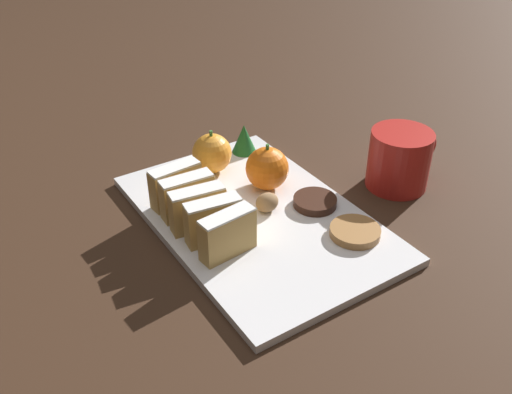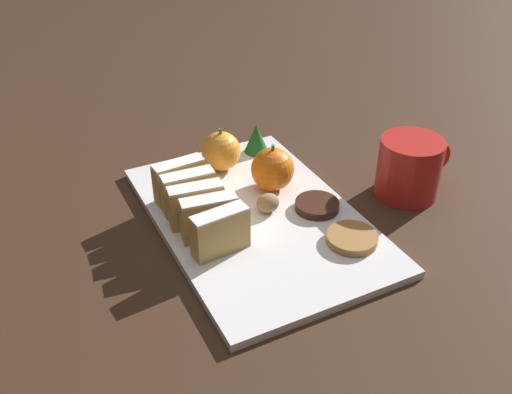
# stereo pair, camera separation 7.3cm
# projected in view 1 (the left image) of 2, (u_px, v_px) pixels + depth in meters

# --- Properties ---
(ground_plane) EXTENTS (6.00, 6.00, 0.00)m
(ground_plane) POSITION_uv_depth(u_px,v_px,m) (256.00, 221.00, 0.82)
(ground_plane) COLOR #382316
(serving_platter) EXTENTS (0.27, 0.41, 0.01)m
(serving_platter) POSITION_uv_depth(u_px,v_px,m) (256.00, 218.00, 0.81)
(serving_platter) COLOR white
(serving_platter) RESTS_ON ground_plane
(stollen_slice_front) EXTENTS (0.08, 0.03, 0.06)m
(stollen_slice_front) POSITION_uv_depth(u_px,v_px,m) (228.00, 234.00, 0.72)
(stollen_slice_front) COLOR tan
(stollen_slice_front) RESTS_ON serving_platter
(stollen_slice_second) EXTENTS (0.08, 0.04, 0.06)m
(stollen_slice_second) POSITION_uv_depth(u_px,v_px,m) (214.00, 221.00, 0.75)
(stollen_slice_second) COLOR tan
(stollen_slice_second) RESTS_ON serving_platter
(stollen_slice_third) EXTENTS (0.08, 0.03, 0.06)m
(stollen_slice_third) POSITION_uv_depth(u_px,v_px,m) (198.00, 209.00, 0.77)
(stollen_slice_third) COLOR tan
(stollen_slice_third) RESTS_ON serving_platter
(stollen_slice_fourth) EXTENTS (0.08, 0.03, 0.06)m
(stollen_slice_fourth) POSITION_uv_depth(u_px,v_px,m) (187.00, 196.00, 0.80)
(stollen_slice_fourth) COLOR tan
(stollen_slice_fourth) RESTS_ON serving_platter
(stollen_slice_fifth) EXTENTS (0.08, 0.03, 0.06)m
(stollen_slice_fifth) POSITION_uv_depth(u_px,v_px,m) (176.00, 185.00, 0.82)
(stollen_slice_fifth) COLOR tan
(stollen_slice_fifth) RESTS_ON serving_platter
(orange_near) EXTENTS (0.06, 0.06, 0.07)m
(orange_near) POSITION_uv_depth(u_px,v_px,m) (212.00, 153.00, 0.90)
(orange_near) COLOR orange
(orange_near) RESTS_ON serving_platter
(orange_far) EXTENTS (0.07, 0.07, 0.07)m
(orange_far) POSITION_uv_depth(u_px,v_px,m) (267.00, 168.00, 0.85)
(orange_far) COLOR orange
(orange_far) RESTS_ON serving_platter
(walnut) EXTENTS (0.03, 0.03, 0.03)m
(walnut) POSITION_uv_depth(u_px,v_px,m) (268.00, 203.00, 0.81)
(walnut) COLOR #8E6B47
(walnut) RESTS_ON serving_platter
(chocolate_cookie) EXTENTS (0.06, 0.06, 0.01)m
(chocolate_cookie) POSITION_uv_depth(u_px,v_px,m) (315.00, 202.00, 0.83)
(chocolate_cookie) COLOR #381E14
(chocolate_cookie) RESTS_ON serving_platter
(gingerbread_cookie) EXTENTS (0.07, 0.07, 0.01)m
(gingerbread_cookie) POSITION_uv_depth(u_px,v_px,m) (355.00, 232.00, 0.77)
(gingerbread_cookie) COLOR #A3703D
(gingerbread_cookie) RESTS_ON serving_platter
(evergreen_sprig) EXTENTS (0.04, 0.04, 0.05)m
(evergreen_sprig) POSITION_uv_depth(u_px,v_px,m) (244.00, 139.00, 0.95)
(evergreen_sprig) COLOR #195623
(evergreen_sprig) RESTS_ON serving_platter
(coffee_mug) EXTENTS (0.13, 0.09, 0.09)m
(coffee_mug) POSITION_uv_depth(u_px,v_px,m) (400.00, 159.00, 0.87)
(coffee_mug) COLOR red
(coffee_mug) RESTS_ON ground_plane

